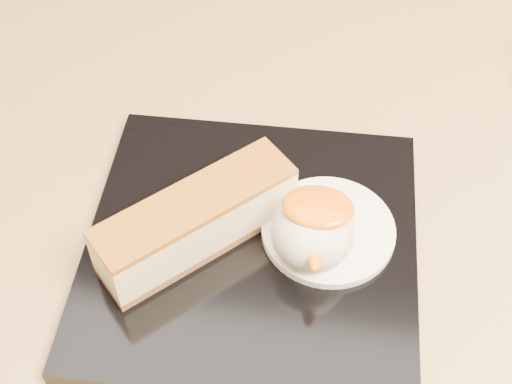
% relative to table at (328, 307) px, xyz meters
% --- Properties ---
extents(table, '(0.80, 0.80, 0.72)m').
position_rel_table_xyz_m(table, '(0.00, 0.00, 0.00)').
color(table, black).
rests_on(table, ground).
extents(dessert_plate, '(0.23, 0.23, 0.01)m').
position_rel_table_xyz_m(dessert_plate, '(-0.06, -0.06, 0.16)').
color(dessert_plate, black).
rests_on(dessert_plate, table).
extents(cheesecake, '(0.12, 0.12, 0.04)m').
position_rel_table_xyz_m(cheesecake, '(-0.09, -0.06, 0.19)').
color(cheesecake, brown).
rests_on(cheesecake, dessert_plate).
extents(cream_smear, '(0.09, 0.09, 0.01)m').
position_rel_table_xyz_m(cream_smear, '(-0.01, -0.04, 0.17)').
color(cream_smear, white).
rests_on(cream_smear, dessert_plate).
extents(ice_cream_scoop, '(0.05, 0.05, 0.05)m').
position_rel_table_xyz_m(ice_cream_scoop, '(-0.02, -0.06, 0.19)').
color(ice_cream_scoop, white).
rests_on(ice_cream_scoop, cream_smear).
extents(mango_sauce, '(0.04, 0.03, 0.01)m').
position_rel_table_xyz_m(mango_sauce, '(-0.02, -0.06, 0.22)').
color(mango_sauce, orange).
rests_on(mango_sauce, ice_cream_scoop).
extents(mint_sprig, '(0.03, 0.02, 0.00)m').
position_rel_table_xyz_m(mint_sprig, '(-0.04, -0.02, 0.17)').
color(mint_sprig, '#2C882F').
rests_on(mint_sprig, cream_smear).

